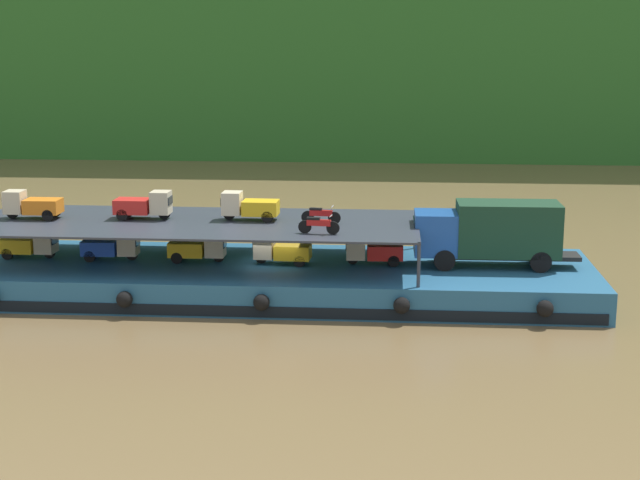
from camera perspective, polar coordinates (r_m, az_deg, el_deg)
ground_plane at (r=46.04m, az=-2.76°, el=-3.24°), size 400.00×400.00×0.00m
cargo_barge at (r=45.81m, az=-2.78°, el=-2.34°), size 30.65×9.19×1.50m
covered_lorry at (r=45.39m, az=10.30°, el=0.50°), size 7.88×2.36×3.10m
cargo_rack at (r=45.86m, az=-7.52°, el=1.03°), size 21.45×7.81×2.00m
mini_truck_lower_stern at (r=48.78m, az=-17.13°, el=-0.24°), size 2.77×1.25×1.38m
mini_truck_lower_aft at (r=47.29m, az=-12.48°, el=-0.36°), size 2.76×1.24×1.38m
mini_truck_lower_mid at (r=46.22m, az=-7.36°, el=-0.46°), size 2.74×1.21×1.38m
mini_truck_lower_fore at (r=45.39m, az=-2.36°, el=-0.60°), size 2.79×1.28×1.38m
mini_truck_lower_bow at (r=45.38m, az=3.23°, el=-0.62°), size 2.79×1.28×1.38m
mini_truck_upper_stern at (r=48.18m, az=-17.03°, el=2.05°), size 2.75×1.22×1.38m
mini_truck_upper_mid at (r=46.81m, az=-10.58°, el=2.09°), size 2.75×1.22×1.38m
mini_truck_upper_fore at (r=45.82m, az=-4.30°, el=2.05°), size 2.77×1.24×1.38m
motorcycle_upper_port at (r=42.62m, az=-0.10°, el=0.94°), size 1.90×0.55×0.87m
motorcycle_upper_centre at (r=44.91m, az=0.03°, el=1.54°), size 1.90×0.55×0.87m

